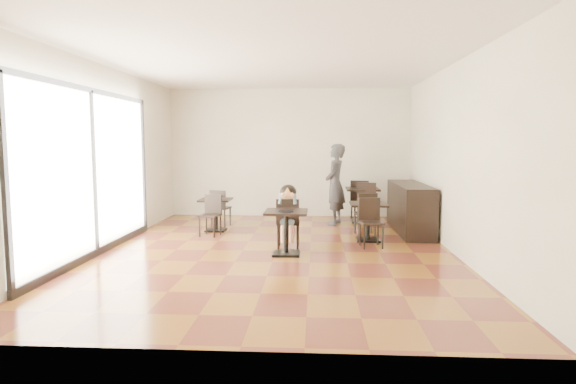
# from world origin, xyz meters

# --- Properties ---
(floor) EXTENTS (6.00, 8.00, 0.01)m
(floor) POSITION_xyz_m (0.00, 0.00, 0.00)
(floor) COLOR brown
(floor) RESTS_ON ground
(ceiling) EXTENTS (6.00, 8.00, 0.01)m
(ceiling) POSITION_xyz_m (0.00, 0.00, 3.20)
(ceiling) COLOR white
(ceiling) RESTS_ON floor
(wall_back) EXTENTS (6.00, 0.01, 3.20)m
(wall_back) POSITION_xyz_m (0.00, 4.00, 1.60)
(wall_back) COLOR white
(wall_back) RESTS_ON floor
(wall_front) EXTENTS (6.00, 0.01, 3.20)m
(wall_front) POSITION_xyz_m (0.00, -4.00, 1.60)
(wall_front) COLOR white
(wall_front) RESTS_ON floor
(wall_left) EXTENTS (0.01, 8.00, 3.20)m
(wall_left) POSITION_xyz_m (-3.00, 0.00, 1.60)
(wall_left) COLOR white
(wall_left) RESTS_ON floor
(wall_right) EXTENTS (0.01, 8.00, 3.20)m
(wall_right) POSITION_xyz_m (3.00, 0.00, 1.60)
(wall_right) COLOR white
(wall_right) RESTS_ON floor
(storefront_window) EXTENTS (0.04, 4.50, 2.60)m
(storefront_window) POSITION_xyz_m (-2.97, -0.50, 1.40)
(storefront_window) COLOR white
(storefront_window) RESTS_ON floor
(child_table) EXTENTS (0.70, 0.70, 0.74)m
(child_table) POSITION_xyz_m (0.19, -0.25, 0.37)
(child_table) COLOR black
(child_table) RESTS_ON floor
(child_chair) EXTENTS (0.40, 0.40, 0.89)m
(child_chair) POSITION_xyz_m (0.19, 0.30, 0.44)
(child_chair) COLOR black
(child_chair) RESTS_ON floor
(child) EXTENTS (0.40, 0.56, 1.12)m
(child) POSITION_xyz_m (0.19, 0.30, 0.56)
(child) COLOR slate
(child) RESTS_ON child_chair
(plate) EXTENTS (0.25, 0.25, 0.01)m
(plate) POSITION_xyz_m (0.19, -0.35, 0.75)
(plate) COLOR black
(plate) RESTS_ON child_table
(pizza_slice) EXTENTS (0.26, 0.20, 0.06)m
(pizza_slice) POSITION_xyz_m (0.19, 0.11, 0.97)
(pizza_slice) COLOR #E1C86C
(pizza_slice) RESTS_ON child
(adult_patron) EXTENTS (0.61, 0.76, 1.83)m
(adult_patron) POSITION_xyz_m (1.11, 2.83, 0.92)
(adult_patron) COLOR #3E3E44
(adult_patron) RESTS_ON floor
(cafe_table_mid) EXTENTS (0.77, 0.77, 0.72)m
(cafe_table_mid) POSITION_xyz_m (1.67, 0.97, 0.36)
(cafe_table_mid) COLOR black
(cafe_table_mid) RESTS_ON floor
(cafe_table_left) EXTENTS (0.77, 0.77, 0.68)m
(cafe_table_left) POSITION_xyz_m (-1.43, 1.82, 0.34)
(cafe_table_left) COLOR black
(cafe_table_left) RESTS_ON floor
(cafe_table_back) EXTENTS (0.94, 0.94, 0.80)m
(cafe_table_back) POSITION_xyz_m (1.76, 3.13, 0.40)
(cafe_table_back) COLOR black
(cafe_table_back) RESTS_ON floor
(chair_mid_a) EXTENTS (0.44, 0.44, 0.87)m
(chair_mid_a) POSITION_xyz_m (1.67, 1.52, 0.43)
(chair_mid_a) COLOR black
(chair_mid_a) RESTS_ON floor
(chair_mid_b) EXTENTS (0.44, 0.44, 0.87)m
(chair_mid_b) POSITION_xyz_m (1.67, 0.42, 0.43)
(chair_mid_b) COLOR black
(chair_mid_b) RESTS_ON floor
(chair_left_a) EXTENTS (0.44, 0.44, 0.82)m
(chair_left_a) POSITION_xyz_m (-1.43, 2.37, 0.41)
(chair_left_a) COLOR black
(chair_left_a) RESTS_ON floor
(chair_left_b) EXTENTS (0.44, 0.44, 0.82)m
(chair_left_b) POSITION_xyz_m (-1.43, 1.27, 0.41)
(chair_left_b) COLOR black
(chair_left_b) RESTS_ON floor
(chair_back_a) EXTENTS (0.53, 0.53, 0.96)m
(chair_back_a) POSITION_xyz_m (1.76, 3.50, 0.48)
(chair_back_a) COLOR black
(chair_back_a) RESTS_ON floor
(chair_back_b) EXTENTS (0.53, 0.53, 0.96)m
(chair_back_b) POSITION_xyz_m (1.76, 2.58, 0.48)
(chair_back_b) COLOR black
(chair_back_b) RESTS_ON floor
(service_counter) EXTENTS (0.60, 2.40, 1.00)m
(service_counter) POSITION_xyz_m (2.65, 2.00, 0.50)
(service_counter) COLOR black
(service_counter) RESTS_ON floor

